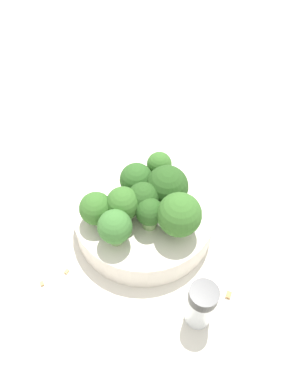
{
  "coord_description": "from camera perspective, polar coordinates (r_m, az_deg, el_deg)",
  "views": [
    {
      "loc": [
        -0.23,
        -0.21,
        0.46
      ],
      "look_at": [
        0.0,
        0.0,
        0.08
      ],
      "focal_mm": 35.0,
      "sensor_mm": 36.0,
      "label": 1
    }
  ],
  "objects": [
    {
      "name": "broccoli_floret_2",
      "position": [
        0.49,
        -0.11,
        -1.06
      ],
      "size": [
        0.04,
        0.04,
        0.05
      ],
      "color": "#8EB770",
      "rests_on": "bowl"
    },
    {
      "name": "broccoli_floret_4",
      "position": [
        0.47,
        5.51,
        -3.41
      ],
      "size": [
        0.06,
        0.06,
        0.07
      ],
      "color": "#8EB770",
      "rests_on": "bowl"
    },
    {
      "name": "broccoli_floret_8",
      "position": [
        0.48,
        -3.21,
        -1.89
      ],
      "size": [
        0.04,
        0.04,
        0.06
      ],
      "color": "#7A9E5B",
      "rests_on": "bowl"
    },
    {
      "name": "pepper_shaker",
      "position": [
        0.46,
        8.63,
        -16.66
      ],
      "size": [
        0.03,
        0.03,
        0.07
      ],
      "color": "silver",
      "rests_on": "ground_plane"
    },
    {
      "name": "almond_crumb_1",
      "position": [
        0.53,
        -11.74,
        -11.72
      ],
      "size": [
        0.01,
        0.01,
        0.01
      ],
      "primitive_type": "cube",
      "rotation": [
        0.0,
        0.0,
        0.2
      ],
      "color": "tan",
      "rests_on": "ground_plane"
    },
    {
      "name": "almond_crumb_2",
      "position": [
        0.53,
        -15.31,
        -13.26
      ],
      "size": [
        0.01,
        0.01,
        0.01
      ],
      "primitive_type": "cube",
      "rotation": [
        0.0,
        0.0,
        4.27
      ],
      "color": "tan",
      "rests_on": "ground_plane"
    },
    {
      "name": "broccoli_floret_1",
      "position": [
        0.46,
        -4.45,
        -5.4
      ],
      "size": [
        0.04,
        0.04,
        0.05
      ],
      "color": "#84AD66",
      "rests_on": "bowl"
    },
    {
      "name": "broccoli_floret_0",
      "position": [
        0.52,
        -1.16,
        1.85
      ],
      "size": [
        0.05,
        0.05,
        0.05
      ],
      "color": "#7A9E5B",
      "rests_on": "bowl"
    },
    {
      "name": "broccoli_floret_6",
      "position": [
        0.48,
        0.86,
        -3.24
      ],
      "size": [
        0.04,
        0.04,
        0.05
      ],
      "color": "#84AD66",
      "rests_on": "bowl"
    },
    {
      "name": "bowl",
      "position": [
        0.54,
        -0.0,
        -3.71
      ],
      "size": [
        0.2,
        0.2,
        0.05
      ],
      "primitive_type": "cylinder",
      "color": "silver",
      "rests_on": "ground_plane"
    },
    {
      "name": "broccoli_floret_5",
      "position": [
        0.49,
        -7.32,
        -2.57
      ],
      "size": [
        0.04,
        0.04,
        0.05
      ],
      "color": "#8EB770",
      "rests_on": "bowl"
    },
    {
      "name": "almond_crumb_0",
      "position": [
        0.51,
        12.8,
        -14.96
      ],
      "size": [
        0.01,
        0.01,
        0.01
      ],
      "primitive_type": "cube",
      "rotation": [
        0.0,
        0.0,
        0.32
      ],
      "color": "#AD7F4C",
      "rests_on": "ground_plane"
    },
    {
      "name": "ground_plane",
      "position": [
        0.56,
        -0.0,
        -5.04
      ],
      "size": [
        3.0,
        3.0,
        0.0
      ],
      "primitive_type": "plane",
      "color": "silver"
    },
    {
      "name": "broccoli_floret_3",
      "position": [
        0.5,
        3.51,
        0.8
      ],
      "size": [
        0.06,
        0.06,
        0.06
      ],
      "color": "#7A9E5B",
      "rests_on": "bowl"
    },
    {
      "name": "broccoli_floret_7",
      "position": [
        0.53,
        2.34,
        4.12
      ],
      "size": [
        0.04,
        0.04,
        0.05
      ],
      "color": "#8EB770",
      "rests_on": "bowl"
    }
  ]
}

